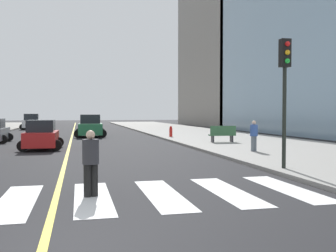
# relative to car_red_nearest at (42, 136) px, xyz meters

# --- Properties ---
(sidewalk_kerb_east) EXTENTS (10.00, 120.00, 0.15)m
(sidewalk_kerb_east) POSITION_rel_car_red_nearest_xyz_m (13.73, 2.19, -0.73)
(sidewalk_kerb_east) COLOR gray
(sidewalk_kerb_east) RESTS_ON ground
(crosswalk_paint) EXTENTS (13.50, 4.00, 0.01)m
(crosswalk_paint) POSITION_rel_car_red_nearest_xyz_m (1.53, -13.81, -0.80)
(crosswalk_paint) COLOR silver
(crosswalk_paint) RESTS_ON ground
(lane_divider_paint) EXTENTS (0.16, 80.00, 0.01)m
(lane_divider_paint) POSITION_rel_car_red_nearest_xyz_m (1.53, 22.19, -0.80)
(lane_divider_paint) COLOR yellow
(lane_divider_paint) RESTS_ON ground
(parking_garage_concrete) EXTENTS (18.00, 24.00, 26.41)m
(parking_garage_concrete) POSITION_rel_car_red_nearest_xyz_m (30.26, 37.67, 12.39)
(parking_garage_concrete) COLOR gray
(parking_garage_concrete) RESTS_ON ground
(car_red_nearest) EXTENTS (2.43, 3.88, 1.73)m
(car_red_nearest) POSITION_rel_car_red_nearest_xyz_m (0.00, 0.00, 0.00)
(car_red_nearest) COLOR red
(car_red_nearest) RESTS_ON ground
(car_white_second) EXTENTS (2.94, 4.61, 2.03)m
(car_white_second) POSITION_rel_car_red_nearest_xyz_m (-3.83, 29.48, 0.14)
(car_white_second) COLOR silver
(car_white_second) RESTS_ON ground
(car_green_fourth) EXTENTS (2.86, 4.52, 2.00)m
(car_green_fourth) POSITION_rel_car_red_nearest_xyz_m (3.15, 11.42, 0.12)
(car_green_fourth) COLOR #236B42
(car_green_fourth) RESTS_ON ground
(traffic_light_near_corner) EXTENTS (0.36, 0.41, 4.63)m
(traffic_light_near_corner) POSITION_rel_car_red_nearest_xyz_m (9.31, -11.13, 2.60)
(traffic_light_near_corner) COLOR black
(traffic_light_near_corner) RESTS_ON sidewalk_kerb_east
(park_bench) EXTENTS (1.83, 0.68, 1.12)m
(park_bench) POSITION_rel_car_red_nearest_xyz_m (11.66, 1.01, -0.12)
(park_bench) COLOR #33603D
(park_bench) RESTS_ON sidewalk_kerb_east
(pedestrian_crossing) EXTENTS (0.42, 0.42, 1.70)m
(pedestrian_crossing) POSITION_rel_car_red_nearest_xyz_m (2.40, -13.67, 0.13)
(pedestrian_crossing) COLOR black
(pedestrian_crossing) RESTS_ON ground
(pedestrian_waiting_east) EXTENTS (0.39, 0.39, 1.59)m
(pedestrian_waiting_east) POSITION_rel_car_red_nearest_xyz_m (10.98, -5.21, 0.22)
(pedestrian_waiting_east) COLOR slate
(pedestrian_waiting_east) RESTS_ON sidewalk_kerb_east
(fire_hydrant) EXTENTS (0.26, 0.26, 0.89)m
(fire_hydrant) POSITION_rel_car_red_nearest_xyz_m (9.65, 7.67, -0.23)
(fire_hydrant) COLOR red
(fire_hydrant) RESTS_ON sidewalk_kerb_east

